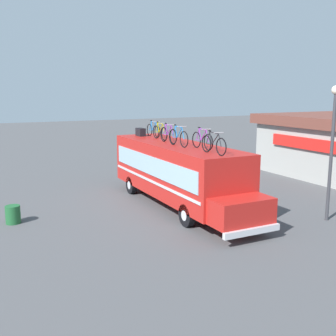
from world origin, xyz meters
name	(u,v)px	position (x,y,z in m)	size (l,w,h in m)	color
ground_plane	(175,204)	(0.00, 0.00, 0.00)	(120.00, 120.00, 0.00)	#4C4C4F
bus	(178,170)	(0.24, 0.00, 1.73)	(10.80, 2.66, 3.02)	red
luggage_bag_1	(141,132)	(-3.78, -0.23, 3.24)	(0.70, 0.34, 0.44)	black
rooftop_bicycle_1	(153,130)	(-3.04, 0.22, 3.39)	(1.70, 0.44, 0.90)	black
rooftop_bicycle_2	(160,132)	(-1.77, 0.02, 3.40)	(1.72, 0.44, 0.92)	black
rooftop_bicycle_3	(168,135)	(-0.32, -0.23, 3.41)	(1.74, 0.44, 0.95)	black
rooftop_bicycle_4	(178,137)	(1.02, -0.40, 3.42)	(1.81, 0.44, 0.97)	black
rooftop_bicycle_5	(202,140)	(2.32, 0.08, 3.41)	(1.69, 0.44, 0.94)	black
rooftop_bicycle_6	(213,144)	(3.71, -0.25, 3.41)	(1.77, 0.44, 0.93)	black
trash_bin	(13,215)	(-0.41, -7.49, 0.38)	(0.61, 0.61, 0.76)	#1E592D
street_lamp	(333,137)	(5.19, 4.65, 3.62)	(0.37, 0.37, 5.71)	#38383D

